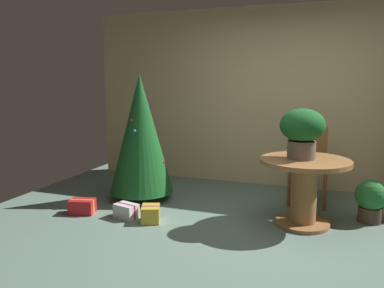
{
  "coord_description": "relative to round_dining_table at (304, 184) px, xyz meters",
  "views": [
    {
      "loc": [
        0.61,
        -3.51,
        1.55
      ],
      "look_at": [
        -0.78,
        0.33,
        0.87
      ],
      "focal_mm": 36.05,
      "sensor_mm": 36.0,
      "label": 1
    }
  ],
  "objects": [
    {
      "name": "gift_box_gold",
      "position": [
        -1.59,
        -0.47,
        -0.37
      ],
      "size": [
        0.27,
        0.29,
        0.18
      ],
      "color": "gold",
      "rests_on": "ground_plane"
    },
    {
      "name": "gift_box_red",
      "position": [
        -2.46,
        -0.5,
        -0.37
      ],
      "size": [
        0.32,
        0.25,
        0.17
      ],
      "color": "red",
      "rests_on": "ground_plane"
    },
    {
      "name": "wooden_chair_far",
      "position": [
        0.0,
        0.85,
        0.1
      ],
      "size": [
        0.46,
        0.44,
        0.97
      ],
      "color": "brown",
      "rests_on": "ground_plane"
    },
    {
      "name": "flower_vase",
      "position": [
        -0.04,
        0.01,
        0.58
      ],
      "size": [
        0.47,
        0.47,
        0.53
      ],
      "color": "#665B51",
      "rests_on": "round_dining_table"
    },
    {
      "name": "round_dining_table",
      "position": [
        0.0,
        0.0,
        0.0
      ],
      "size": [
        0.95,
        0.95,
        0.73
      ],
      "color": "#9E6B3D",
      "rests_on": "ground_plane"
    },
    {
      "name": "ground_plane",
      "position": [
        -0.38,
        -0.63,
        -0.46
      ],
      "size": [
        6.6,
        6.6,
        0.0
      ],
      "primitive_type": "plane",
      "color": "slate"
    },
    {
      "name": "back_wall_panel",
      "position": [
        -0.38,
        1.57,
        0.84
      ],
      "size": [
        6.0,
        0.1,
        2.6
      ],
      "primitive_type": "cube",
      "color": "beige",
      "rests_on": "ground_plane"
    },
    {
      "name": "gift_box_cream",
      "position": [
        -1.9,
        -0.45,
        -0.38
      ],
      "size": [
        0.29,
        0.23,
        0.16
      ],
      "color": "silver",
      "rests_on": "ground_plane"
    },
    {
      "name": "holiday_tree",
      "position": [
        -2.06,
        0.23,
        0.42
      ],
      "size": [
        0.82,
        0.82,
        1.63
      ],
      "color": "brown",
      "rests_on": "ground_plane"
    },
    {
      "name": "potted_plant",
      "position": [
        0.69,
        0.35,
        -0.2
      ],
      "size": [
        0.34,
        0.34,
        0.48
      ],
      "color": "#4C382D",
      "rests_on": "ground_plane"
    }
  ]
}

